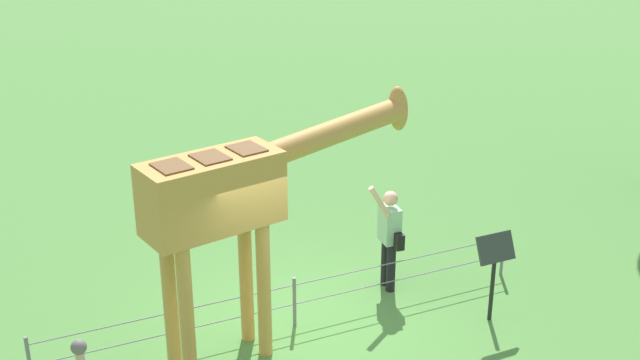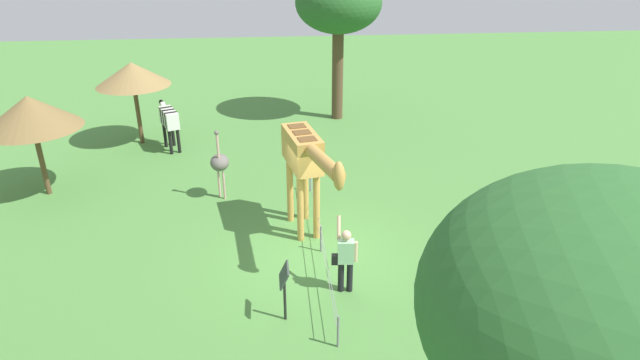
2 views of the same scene
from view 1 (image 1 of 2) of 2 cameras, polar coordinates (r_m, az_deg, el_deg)
The scene contains 5 objects.
ground_plane at distance 11.48m, azimuth -1.56°, elevation -10.38°, with size 60.00×60.00×0.00m, color #4C843D.
giraffe at distance 10.00m, azimuth -5.80°, elevation -1.20°, with size 3.96×1.26×3.22m.
visitor at distance 12.08m, azimuth 4.88°, elevation -3.79°, with size 0.57×0.59×1.77m.
info_sign at distance 11.46m, azimuth 12.14°, elevation -5.48°, with size 0.56×0.21×1.32m.
wire_fence at distance 11.35m, azimuth -1.80°, elevation -8.39°, with size 7.05×0.05×0.75m.
Camera 1 is at (-3.74, -8.92, 6.18)m, focal length 45.67 mm.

